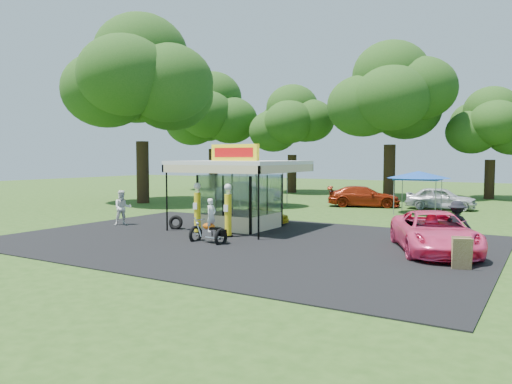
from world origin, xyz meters
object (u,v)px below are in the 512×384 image
spectator_west (122,208)px  bg_car_c (441,198)px  kiosk_car (263,215)px  a_frame_sign (462,254)px  tent_east (419,175)px  gas_station_kiosk (240,193)px  pink_sedan (434,232)px  tent_west (264,166)px  gas_pump_right (228,212)px  gas_pump_left (197,209)px  bg_car_a (248,192)px  spectator_east_a (457,225)px  motorcycle (210,225)px  bg_car_b (363,196)px

spectator_west → bg_car_c: bearing=-0.0°
kiosk_car → a_frame_sign: bearing=-120.1°
a_frame_sign → tent_east: bearing=91.6°
gas_station_kiosk → a_frame_sign: gas_station_kiosk is taller
tent_east → pink_sedan: bearing=-74.5°
bg_car_c → tent_west: 12.34m
gas_pump_right → tent_west: tent_west is taller
gas_pump_left → bg_car_a: bearing=113.4°
a_frame_sign → tent_west: 21.44m
spectator_west → tent_west: size_ratio=0.40×
bg_car_a → tent_east: tent_east is taller
kiosk_car → spectator_east_a: (10.14, -2.53, 0.46)m
bg_car_a → bg_car_c: bg_car_a is taller
motorcycle → tent_west: bearing=115.8°
gas_station_kiosk → tent_east: 12.94m
kiosk_car → gas_pump_left: bearing=169.4°
spectator_east_a → gas_pump_left: bearing=9.7°
a_frame_sign → pink_sedan: size_ratio=0.19×
kiosk_car → tent_east: 11.18m
gas_station_kiosk → bg_car_a: size_ratio=1.07×
motorcycle → tent_west: size_ratio=0.42×
spectator_east_a → bg_car_c: 15.37m
bg_car_c → gas_station_kiosk: bearing=151.4°
motorcycle → bg_car_c: bearing=77.7°
kiosk_car → tent_east: bearing=-32.7°
gas_station_kiosk → kiosk_car: 2.56m
spectator_west → kiosk_car: bearing=-16.4°
bg_car_b → tent_east: 5.25m
motorcycle → kiosk_car: 6.54m
gas_pump_right → bg_car_a: 16.92m
pink_sedan → spectator_west: bearing=158.5°
tent_east → bg_car_b: bearing=151.4°
motorcycle → pink_sedan: 8.74m
gas_pump_left → tent_west: (-3.81, 12.79, 1.79)m
gas_station_kiosk → spectator_east_a: bearing=-1.8°
spectator_west → bg_car_b: 17.69m
kiosk_car → bg_car_c: bg_car_c is taller
spectator_west → bg_car_a: bearing=42.0°
pink_sedan → tent_east: 13.56m
gas_station_kiosk → spectator_east_a: (10.14, -0.33, -0.84)m
motorcycle → bg_car_a: size_ratio=0.38×
gas_pump_right → bg_car_a: (-8.18, 14.81, -0.31)m
gas_pump_right → spectator_west: (-6.86, 0.36, -0.22)m
kiosk_car → spectator_east_a: size_ratio=1.50×
a_frame_sign → tent_west: size_ratio=0.23×
bg_car_a → tent_east: size_ratio=1.32×
pink_sedan → spectator_west: spectator_west is taller
kiosk_car → tent_west: (-4.67, 8.22, 2.45)m
a_frame_sign → bg_car_c: bg_car_c is taller
gas_station_kiosk → bg_car_a: (-7.19, 12.26, -0.95)m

